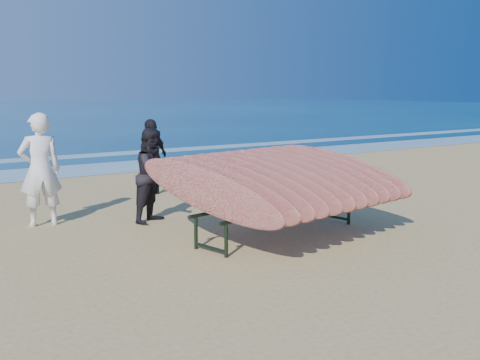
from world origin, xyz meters
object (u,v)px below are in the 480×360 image
at_px(person_white, 40,170).
at_px(person_dark_b, 152,157).
at_px(person_dark_a, 154,175).
at_px(surfboard_rack, 279,180).

xyz_separation_m(person_white, person_dark_b, (2.95, 1.69, -0.13)).
relative_size(person_white, person_dark_a, 1.17).
distance_m(surfboard_rack, person_dark_b, 4.58).
xyz_separation_m(person_dark_a, person_dark_b, (1.21, 2.51, 0.01)).
relative_size(surfboard_rack, person_dark_a, 2.20).
height_order(person_white, person_dark_b, person_white).
height_order(surfboard_rack, person_dark_b, person_dark_b).
height_order(person_dark_a, person_dark_b, person_dark_b).
bearing_deg(person_white, person_dark_b, -143.89).
distance_m(surfboard_rack, person_white, 4.12).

